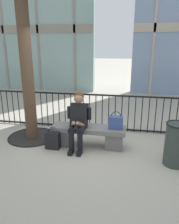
{
  "coord_description": "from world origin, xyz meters",
  "views": [
    {
      "loc": [
        0.83,
        -4.33,
        2.16
      ],
      "look_at": [
        0.0,
        0.1,
        0.75
      ],
      "focal_mm": 34.99,
      "sensor_mm": 36.0,
      "label": 1
    }
  ],
  "objects_px": {
    "seated_person_with_phone": "(78,119)",
    "handbag_on_bench": "(116,122)",
    "trash_can": "(176,144)",
    "shopping_bag": "(53,140)",
    "stone_bench": "(89,134)"
  },
  "relations": [
    {
      "from": "shopping_bag",
      "to": "trash_can",
      "type": "height_order",
      "value": "trash_can"
    },
    {
      "from": "seated_person_with_phone",
      "to": "handbag_on_bench",
      "type": "xyz_separation_m",
      "value": [
        0.78,
        0.12,
        -0.06
      ]
    },
    {
      "from": "stone_bench",
      "to": "shopping_bag",
      "type": "height_order",
      "value": "shopping_bag"
    },
    {
      "from": "handbag_on_bench",
      "to": "shopping_bag",
      "type": "height_order",
      "value": "handbag_on_bench"
    },
    {
      "from": "handbag_on_bench",
      "to": "trash_can",
      "type": "bearing_deg",
      "value": -22.54
    },
    {
      "from": "seated_person_with_phone",
      "to": "trash_can",
      "type": "relative_size",
      "value": 1.49
    },
    {
      "from": "handbag_on_bench",
      "to": "shopping_bag",
      "type": "distance_m",
      "value": 1.39
    },
    {
      "from": "trash_can",
      "to": "stone_bench",
      "type": "bearing_deg",
      "value": 164.33
    },
    {
      "from": "shopping_bag",
      "to": "seated_person_with_phone",
      "type": "bearing_deg",
      "value": 15.5
    },
    {
      "from": "shopping_bag",
      "to": "handbag_on_bench",
      "type": "bearing_deg",
      "value": 11.5
    },
    {
      "from": "handbag_on_bench",
      "to": "shopping_bag",
      "type": "bearing_deg",
      "value": -168.5
    },
    {
      "from": "shopping_bag",
      "to": "trash_can",
      "type": "xyz_separation_m",
      "value": [
        2.44,
        -0.2,
        0.22
      ]
    },
    {
      "from": "seated_person_with_phone",
      "to": "shopping_bag",
      "type": "bearing_deg",
      "value": -164.5
    },
    {
      "from": "handbag_on_bench",
      "to": "trash_can",
      "type": "height_order",
      "value": "handbag_on_bench"
    },
    {
      "from": "stone_bench",
      "to": "shopping_bag",
      "type": "xyz_separation_m",
      "value": [
        -0.73,
        -0.28,
        -0.07
      ]
    }
  ]
}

